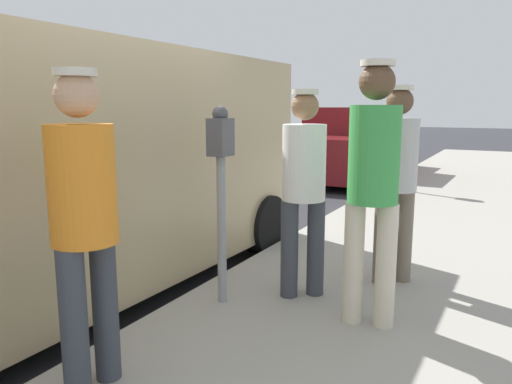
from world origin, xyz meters
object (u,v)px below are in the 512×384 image
(pedestrian_in_gray, at_px, (396,172))
(parked_sedan_ahead, at_px, (347,147))
(pedestrian_in_white, at_px, (304,181))
(parked_van, at_px, (49,168))
(parking_meter_far, at_px, (397,134))
(pedestrian_in_orange, at_px, (84,213))
(pedestrian_in_green, at_px, (373,177))
(parking_meter_near, at_px, (221,172))

(pedestrian_in_gray, relative_size, parked_sedan_ahead, 0.38)
(pedestrian_in_white, bearing_deg, parked_van, -159.54)
(parking_meter_far, xyz_separation_m, pedestrian_in_orange, (0.02, -7.33, -0.06))
(pedestrian_in_green, bearing_deg, pedestrian_in_gray, 92.77)
(pedestrian_in_gray, xyz_separation_m, pedestrian_in_orange, (-1.05, -2.42, 0.01))
(pedestrian_in_white, relative_size, parked_sedan_ahead, 0.37)
(pedestrian_in_white, relative_size, parked_van, 0.31)
(pedestrian_in_orange, relative_size, parked_sedan_ahead, 0.38)
(parking_meter_near, bearing_deg, parking_meter_far, 90.00)
(pedestrian_in_orange, distance_m, parked_sedan_ahead, 9.44)
(pedestrian_in_gray, xyz_separation_m, parked_sedan_ahead, (-2.62, 6.88, -0.37))
(parking_meter_far, height_order, pedestrian_in_white, pedestrian_in_white)
(parking_meter_far, xyz_separation_m, pedestrian_in_green, (1.12, -5.84, 0.02))
(pedestrian_in_white, bearing_deg, pedestrian_in_green, -23.96)
(parking_meter_near, distance_m, parking_meter_far, 5.99)
(pedestrian_in_white, height_order, parked_van, parked_van)
(pedestrian_in_green, bearing_deg, pedestrian_in_orange, -126.36)
(parking_meter_far, relative_size, parked_sedan_ahead, 0.34)
(pedestrian_in_gray, distance_m, parked_sedan_ahead, 7.37)
(parking_meter_far, bearing_deg, parking_meter_near, -90.00)
(parking_meter_near, distance_m, parked_van, 1.54)
(pedestrian_in_gray, bearing_deg, parked_van, -151.40)
(pedestrian_in_green, distance_m, parked_sedan_ahead, 8.26)
(parking_meter_far, relative_size, parked_van, 0.29)
(parking_meter_near, distance_m, pedestrian_in_green, 1.13)
(pedestrian_in_orange, height_order, parked_van, parked_van)
(pedestrian_in_white, bearing_deg, parking_meter_near, -140.03)
(parking_meter_near, height_order, pedestrian_in_green, pedestrian_in_green)
(parked_van, bearing_deg, pedestrian_in_orange, -33.88)
(parking_meter_far, xyz_separation_m, parked_van, (-1.50, -6.31, -0.03))
(pedestrian_in_orange, relative_size, pedestrian_in_green, 0.94)
(parked_van, xyz_separation_m, parked_sedan_ahead, (-0.05, 8.28, -0.41))
(parked_sedan_ahead, bearing_deg, pedestrian_in_green, -71.16)
(parking_meter_near, relative_size, pedestrian_in_white, 0.92)
(parking_meter_near, height_order, parked_van, parked_van)
(parked_sedan_ahead, bearing_deg, parking_meter_far, -51.78)
(pedestrian_in_orange, xyz_separation_m, parked_van, (-1.52, 1.02, 0.03))
(pedestrian_in_orange, bearing_deg, pedestrian_in_gray, 66.49)
(pedestrian_in_green, bearing_deg, parked_sedan_ahead, 108.84)
(parking_meter_near, xyz_separation_m, pedestrian_in_white, (0.50, 0.42, -0.09))
(pedestrian_in_white, distance_m, parked_sedan_ahead, 7.82)
(parking_meter_far, height_order, parked_van, parked_van)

